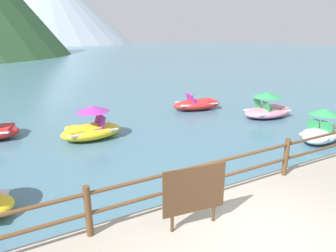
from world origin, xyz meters
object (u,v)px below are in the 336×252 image
(sign_board, at_px, (194,190))
(pedal_boat_5, at_px, (322,130))
(pedal_boat_2, at_px, (197,104))
(pedal_boat_4, at_px, (267,109))
(pedal_boat_1, at_px, (91,128))

(sign_board, distance_m, pedal_boat_5, 7.59)
(pedal_boat_2, relative_size, pedal_boat_5, 1.03)
(pedal_boat_2, distance_m, pedal_boat_4, 3.47)
(pedal_boat_4, height_order, pedal_boat_5, pedal_boat_5)
(pedal_boat_2, bearing_deg, sign_board, -123.72)
(pedal_boat_1, xyz_separation_m, pedal_boat_4, (8.03, -0.90, -0.03))
(sign_board, distance_m, pedal_boat_2, 10.07)
(pedal_boat_4, bearing_deg, pedal_boat_5, -100.16)
(sign_board, height_order, pedal_boat_5, sign_board)
(sign_board, bearing_deg, pedal_boat_4, 36.05)
(sign_board, xyz_separation_m, pedal_boat_5, (7.16, 2.43, -0.74))
(sign_board, distance_m, pedal_boat_1, 6.57)
(pedal_boat_1, distance_m, pedal_boat_2, 6.15)
(pedal_boat_5, bearing_deg, pedal_boat_4, 79.84)
(sign_board, relative_size, pedal_boat_2, 0.44)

